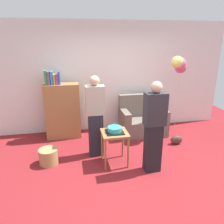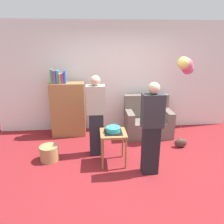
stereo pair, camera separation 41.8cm
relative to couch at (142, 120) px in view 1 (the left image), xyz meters
name	(u,v)px [view 1 (the left image)]	position (x,y,z in m)	size (l,w,h in m)	color
ground_plane	(131,168)	(-0.71, -1.50, -0.34)	(8.00, 8.00, 0.00)	maroon
wall_back	(110,77)	(-0.71, 0.55, 1.01)	(6.00, 0.10, 2.70)	silver
couch	(142,120)	(0.00, 0.00, 0.00)	(1.10, 0.70, 0.96)	#6B6056
bookshelf	(62,110)	(-1.94, 0.15, 0.35)	(0.80, 0.36, 1.62)	olive
side_table	(115,137)	(-0.97, -1.26, 0.20)	(0.48, 0.48, 0.64)	olive
birthday_cake	(115,130)	(-0.97, -1.26, 0.35)	(0.32, 0.32, 0.17)	black
person_blowing_candles	(95,116)	(-1.27, -0.87, 0.49)	(0.36, 0.22, 1.63)	#23232D
person_holding_cake	(154,127)	(-0.35, -1.62, 0.49)	(0.36, 0.22, 1.63)	black
wicker_basket	(49,156)	(-2.21, -1.05, -0.19)	(0.36, 0.36, 0.30)	#A88451
handbag	(176,140)	(0.57, -0.76, -0.24)	(0.28, 0.14, 0.20)	#473328
balloon_bunch	(179,64)	(0.68, -0.33, 1.39)	(0.44, 0.40, 1.92)	silver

